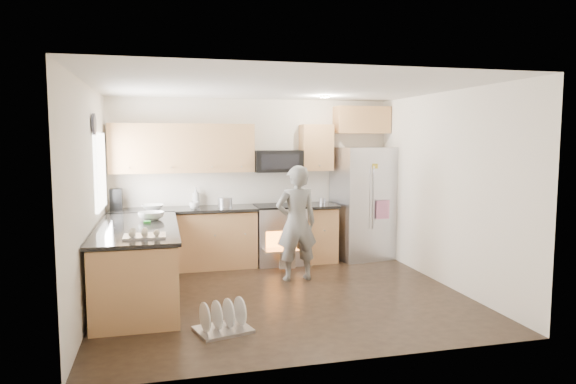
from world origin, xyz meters
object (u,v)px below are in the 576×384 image
object	(u,v)px
stove_range	(279,221)
dish_rack	(223,323)
refrigerator	(363,203)
person	(296,223)

from	to	relation	value
stove_range	dish_rack	xyz separation A→B (m)	(-1.22, -2.71, -0.59)
dish_rack	stove_range	bearing A→B (deg)	65.73
stove_range	refrigerator	size ratio (longest dim) A/B	0.98
refrigerator	dish_rack	xyz separation A→B (m)	(-2.64, -2.72, -0.83)
stove_range	dish_rack	distance (m)	3.03
stove_range	dish_rack	bearing A→B (deg)	-114.27
stove_range	person	world-z (taller)	stove_range
stove_range	dish_rack	size ratio (longest dim) A/B	2.82
person	dish_rack	bearing A→B (deg)	51.24
dish_rack	refrigerator	bearing A→B (deg)	45.82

